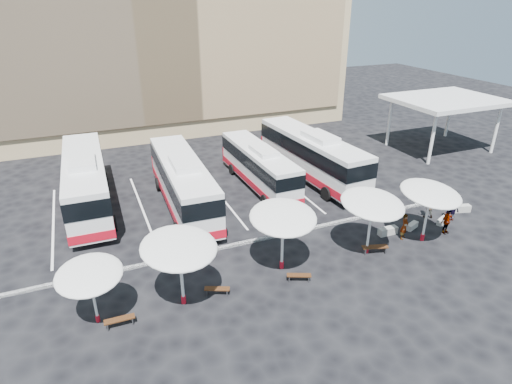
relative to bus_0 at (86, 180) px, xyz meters
name	(u,v)px	position (x,y,z in m)	size (l,w,h in m)	color
ground	(260,245)	(9.48, -9.80, -2.12)	(120.00, 120.00, 0.00)	black
sandstone_building	(149,11)	(9.48, 22.07, 10.50)	(42.00, 18.25, 29.60)	tan
service_canopy	(446,101)	(33.48, 0.20, 2.75)	(10.00, 8.00, 5.20)	white
curb_divider	(257,240)	(9.48, -9.30, -2.05)	(34.00, 0.25, 0.15)	black
bay_lines	(220,195)	(9.48, -1.80, -2.12)	(24.15, 12.00, 0.01)	white
bus_0	(86,180)	(0.00, 0.00, 0.00)	(3.26, 13.14, 4.15)	white
bus_1	(183,181)	(6.44, -2.75, -0.08)	(3.27, 12.71, 4.01)	white
bus_2	(259,165)	(13.04, -1.30, -0.34)	(2.72, 11.05, 3.50)	white
bus_3	(311,154)	(17.77, -1.42, 0.00)	(3.68, 13.24, 4.15)	white
sunshade_0	(89,275)	(-0.41, -13.17, 0.58)	(3.35, 3.39, 3.18)	white
sunshade_1	(179,248)	(3.72, -13.43, 1.17)	(4.82, 4.84, 3.87)	white
sunshade_2	(283,217)	(9.66, -12.57, 1.17)	(4.24, 4.28, 3.87)	white
sunshade_3	(372,204)	(15.14, -13.10, 1.18)	(4.32, 4.36, 3.88)	white
sunshade_4	(431,194)	(19.28, -13.29, 1.16)	(4.77, 4.80, 3.86)	white
wood_bench_0	(120,320)	(0.54, -13.90, -1.79)	(1.42, 0.41, 0.43)	black
wood_bench_1	(217,290)	(5.50, -13.45, -1.81)	(1.35, 0.86, 0.40)	black
wood_bench_2	(299,276)	(9.99, -14.05, -1.81)	(1.36, 0.87, 0.41)	black
wood_bench_3	(375,248)	(15.53, -13.36, -1.75)	(1.62, 0.86, 0.48)	black
conc_bench_0	(388,231)	(17.71, -11.83, -1.87)	(1.32, 0.44, 0.50)	gray
conc_bench_1	(412,226)	(19.70, -11.85, -1.92)	(1.06, 0.35, 0.40)	gray
conc_bench_2	(442,221)	(22.11, -12.08, -1.92)	(1.07, 0.36, 0.40)	gray
conc_bench_3	(461,208)	(24.67, -11.23, -1.87)	(1.34, 0.45, 0.50)	gray
passenger_0	(404,226)	(18.30, -12.62, -1.25)	(0.64, 0.42, 1.75)	black
passenger_1	(429,207)	(21.81, -10.98, -1.29)	(0.81, 0.63, 1.67)	black
passenger_2	(447,221)	(21.30, -13.15, -1.25)	(1.02, 0.43, 1.74)	black
passenger_3	(453,210)	(23.04, -11.94, -1.32)	(1.03, 0.59, 1.59)	black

